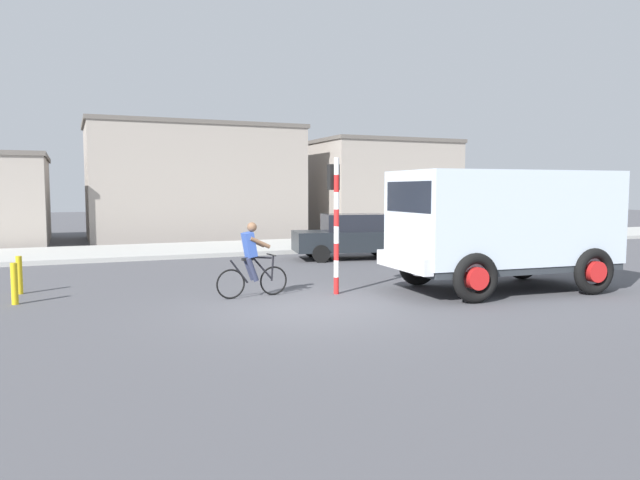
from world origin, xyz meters
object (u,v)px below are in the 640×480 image
(truck_foreground, at_px, (502,222))
(bollard_far, at_px, (19,275))
(cyclist, at_px, (252,260))
(car_red_near, at_px, (352,236))
(traffic_light_pole, at_px, (335,206))
(bollard_near, at_px, (14,284))

(truck_foreground, relative_size, bollard_far, 6.19)
(truck_foreground, xyz_separation_m, cyclist, (-5.90, 1.44, -0.80))
(car_red_near, bearing_deg, cyclist, -132.53)
(truck_foreground, relative_size, traffic_light_pole, 1.74)
(cyclist, height_order, bollard_far, cyclist)
(car_red_near, relative_size, bollard_near, 4.73)
(cyclist, bearing_deg, truck_foreground, -13.70)
(cyclist, bearing_deg, bollard_near, 167.13)
(traffic_light_pole, distance_m, car_red_near, 7.23)
(truck_foreground, height_order, bollard_far, truck_foreground)
(bollard_near, bearing_deg, truck_foreground, -13.32)
(truck_foreground, distance_m, cyclist, 6.13)
(cyclist, relative_size, bollard_near, 1.92)
(bollard_near, bearing_deg, traffic_light_pole, -11.74)
(bollard_near, bearing_deg, cyclist, -12.87)
(truck_foreground, xyz_separation_m, traffic_light_pole, (-3.95, 1.14, 0.40))
(cyclist, relative_size, bollard_far, 1.92)
(truck_foreground, xyz_separation_m, bollard_far, (-10.84, 3.97, -1.22))
(cyclist, bearing_deg, car_red_near, 47.47)
(bollard_near, bearing_deg, car_red_near, 24.79)
(truck_foreground, bearing_deg, traffic_light_pole, 163.98)
(traffic_light_pole, height_order, car_red_near, traffic_light_pole)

